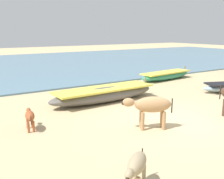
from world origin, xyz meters
TOP-DOWN VIEW (x-y plane):
  - ground at (0.00, 0.00)m, footprint 80.00×80.00m
  - sea_water at (0.00, 16.12)m, footprint 60.00×20.00m
  - fishing_boat_1 at (4.89, 5.41)m, footprint 3.89×1.32m
  - fishing_boat_4 at (-0.63, 3.10)m, footprint 4.71×1.33m
  - calf_near_dun at (-3.33, -2.44)m, footprint 0.90×0.77m
  - calf_far_rust at (-4.03, 1.55)m, footprint 0.37×0.86m
  - cow_second_adult_tan at (-1.09, -0.21)m, footprint 1.38×0.94m

SIDE VIEW (x-z plane):
  - ground at x=0.00m, z-range 0.00..0.00m
  - sea_water at x=0.00m, z-range 0.00..0.08m
  - fishing_boat_1 at x=4.89m, z-range -0.08..0.58m
  - fishing_boat_4 at x=-0.63m, z-range -0.08..0.69m
  - calf_far_rust at x=-4.03m, z-range 0.12..0.69m
  - calf_near_dun at x=-3.33m, z-range 0.14..0.80m
  - cow_second_adult_tan at x=-1.09m, z-range 0.21..1.16m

